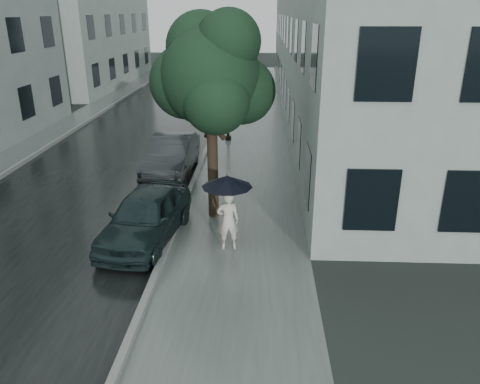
{
  "coord_description": "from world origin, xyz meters",
  "views": [
    {
      "loc": [
        0.75,
        -8.51,
        5.66
      ],
      "look_at": [
        0.24,
        2.63,
        1.3
      ],
      "focal_mm": 35.0,
      "sensor_mm": 36.0,
      "label": 1
    }
  ],
  "objects_px": {
    "pedestrian": "(228,220)",
    "car_far": "(172,155)",
    "street_tree": "(211,75)",
    "car_near": "(146,216)",
    "lamp_post": "(224,75)"
  },
  "relations": [
    {
      "from": "street_tree",
      "to": "car_near",
      "type": "height_order",
      "value": "street_tree"
    },
    {
      "from": "street_tree",
      "to": "car_far",
      "type": "distance_m",
      "value": 5.3
    },
    {
      "from": "pedestrian",
      "to": "street_tree",
      "type": "relative_size",
      "value": 0.27
    },
    {
      "from": "pedestrian",
      "to": "lamp_post",
      "type": "distance_m",
      "value": 10.82
    },
    {
      "from": "car_near",
      "to": "pedestrian",
      "type": "bearing_deg",
      "value": -3.11
    },
    {
      "from": "lamp_post",
      "to": "car_near",
      "type": "distance_m",
      "value": 10.47
    },
    {
      "from": "lamp_post",
      "to": "car_far",
      "type": "relative_size",
      "value": 1.23
    },
    {
      "from": "lamp_post",
      "to": "pedestrian",
      "type": "bearing_deg",
      "value": -90.82
    },
    {
      "from": "lamp_post",
      "to": "car_far",
      "type": "height_order",
      "value": "lamp_post"
    },
    {
      "from": "street_tree",
      "to": "lamp_post",
      "type": "xyz_separation_m",
      "value": [
        -0.33,
        8.44,
        -1.08
      ]
    },
    {
      "from": "pedestrian",
      "to": "car_far",
      "type": "xyz_separation_m",
      "value": [
        -2.48,
        5.77,
        -0.08
      ]
    },
    {
      "from": "pedestrian",
      "to": "street_tree",
      "type": "distance_m",
      "value": 3.93
    },
    {
      "from": "lamp_post",
      "to": "car_near",
      "type": "bearing_deg",
      "value": -102.82
    },
    {
      "from": "car_near",
      "to": "car_far",
      "type": "height_order",
      "value": "car_far"
    },
    {
      "from": "pedestrian",
      "to": "car_near",
      "type": "height_order",
      "value": "pedestrian"
    }
  ]
}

